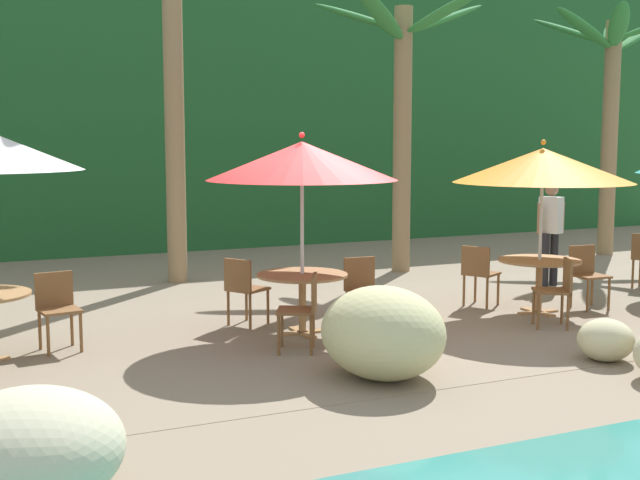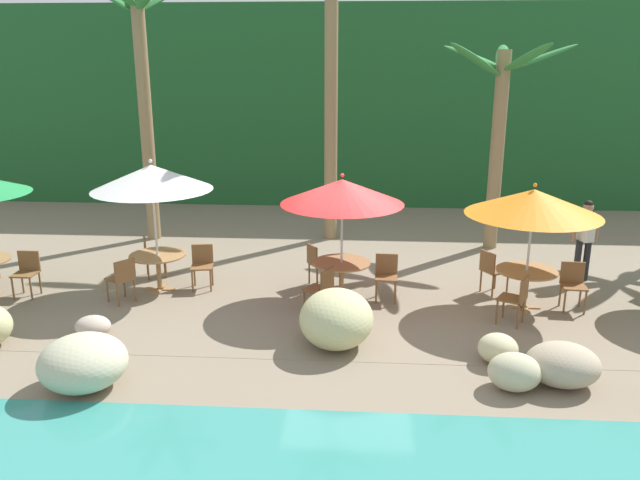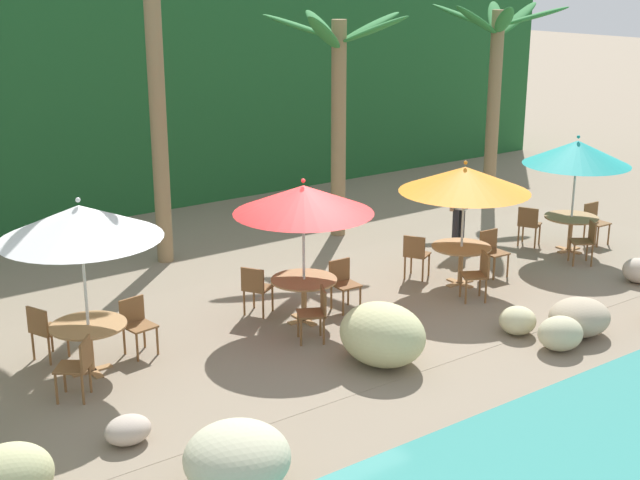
% 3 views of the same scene
% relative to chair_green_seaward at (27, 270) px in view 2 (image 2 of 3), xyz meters
% --- Properties ---
extents(ground_plane, '(120.00, 120.00, 0.00)m').
position_rel_chair_green_seaward_xyz_m(ground_plane, '(6.23, 0.21, -0.51)').
color(ground_plane, gray).
extents(terrace_deck, '(18.00, 5.20, 0.01)m').
position_rel_chair_green_seaward_xyz_m(terrace_deck, '(6.23, 0.21, -0.51)').
color(terrace_deck, gray).
rests_on(terrace_deck, ground).
extents(foliage_backdrop, '(28.00, 2.40, 6.00)m').
position_rel_chair_green_seaward_xyz_m(foliage_backdrop, '(6.23, 9.21, 2.49)').
color(foliage_backdrop, '#1E5628').
rests_on(foliage_backdrop, ground).
extents(rock_seawall, '(15.00, 3.31, 1.01)m').
position_rel_chair_green_seaward_xyz_m(rock_seawall, '(3.47, -2.44, -0.13)').
color(rock_seawall, '#BBA093').
rests_on(rock_seawall, ground).
extents(chair_green_seaward, '(0.42, 0.43, 0.87)m').
position_rel_chair_green_seaward_xyz_m(chair_green_seaward, '(0.00, 0.00, 0.00)').
color(chair_green_seaward, brown).
rests_on(chair_green_seaward, ground).
extents(umbrella_white, '(2.30, 2.30, 2.62)m').
position_rel_chair_green_seaward_xyz_m(umbrella_white, '(2.44, 0.45, 1.76)').
color(umbrella_white, silver).
rests_on(umbrella_white, ground).
extents(dining_table_white, '(1.10, 1.10, 0.74)m').
position_rel_chair_green_seaward_xyz_m(dining_table_white, '(2.44, 0.45, 0.10)').
color(dining_table_white, '#A37547').
rests_on(dining_table_white, ground).
extents(chair_white_seaward, '(0.48, 0.48, 0.87)m').
position_rel_chair_green_seaward_xyz_m(chair_white_seaward, '(3.27, 0.66, 0.00)').
color(chair_white_seaward, brown).
rests_on(chair_white_seaward, ground).
extents(chair_white_inland, '(0.55, 0.55, 0.87)m').
position_rel_chair_green_seaward_xyz_m(chair_white_inland, '(2.04, 1.21, 0.00)').
color(chair_white_inland, brown).
rests_on(chair_white_inland, ground).
extents(chair_white_left, '(0.60, 0.59, 0.87)m').
position_rel_chair_green_seaward_xyz_m(chair_white_left, '(1.99, -0.27, 0.00)').
color(chair_white_left, brown).
rests_on(chair_white_left, ground).
extents(umbrella_red, '(2.29, 2.29, 2.44)m').
position_rel_chair_green_seaward_xyz_m(umbrella_red, '(6.06, 0.22, 1.58)').
color(umbrella_red, silver).
rests_on(umbrella_red, ground).
extents(dining_table_red, '(1.10, 1.10, 0.74)m').
position_rel_chair_green_seaward_xyz_m(dining_table_red, '(6.06, 0.22, 0.10)').
color(dining_table_red, '#A37547').
rests_on(dining_table_red, ground).
extents(chair_red_seaward, '(0.44, 0.44, 0.87)m').
position_rel_chair_green_seaward_xyz_m(chair_red_seaward, '(6.91, 0.28, 0.00)').
color(chair_red_seaward, brown).
rests_on(chair_red_seaward, ground).
extents(chair_red_inland, '(0.58, 0.58, 0.87)m').
position_rel_chair_green_seaward_xyz_m(chair_red_inland, '(5.55, 0.91, 0.00)').
color(chair_red_inland, brown).
rests_on(chair_red_inland, ground).
extents(chair_red_left, '(0.57, 0.57, 0.87)m').
position_rel_chair_green_seaward_xyz_m(chair_red_left, '(5.75, -0.57, 0.00)').
color(chair_red_left, brown).
rests_on(chair_red_left, ground).
extents(umbrella_orange, '(2.38, 2.38, 2.35)m').
position_rel_chair_green_seaward_xyz_m(umbrella_orange, '(9.45, -0.01, 1.49)').
color(umbrella_orange, silver).
rests_on(umbrella_orange, ground).
extents(dining_table_orange, '(1.10, 1.10, 0.74)m').
position_rel_chair_green_seaward_xyz_m(dining_table_orange, '(9.45, -0.01, 0.10)').
color(dining_table_orange, '#A37547').
rests_on(dining_table_orange, ground).
extents(chair_orange_seaward, '(0.45, 0.45, 0.87)m').
position_rel_chair_green_seaward_xyz_m(chair_orange_seaward, '(10.30, 0.02, 0.00)').
color(chair_orange_seaward, brown).
rests_on(chair_orange_seaward, ground).
extents(chair_orange_inland, '(0.58, 0.57, 0.87)m').
position_rel_chair_green_seaward_xyz_m(chair_orange_inland, '(8.96, 0.69, 0.00)').
color(chair_orange_inland, brown).
rests_on(chair_orange_inland, ground).
extents(chair_orange_left, '(0.58, 0.58, 0.87)m').
position_rel_chair_green_seaward_xyz_m(chair_orange_left, '(9.11, -0.80, 0.00)').
color(chair_orange_left, brown).
rests_on(chair_orange_left, ground).
extents(palm_tree_nearest, '(2.96, 2.90, 6.25)m').
position_rel_chair_green_seaward_xyz_m(palm_tree_nearest, '(1.11, 4.14, 3.73)').
color(palm_tree_nearest, olive).
rests_on(palm_tree_nearest, ground).
extents(palm_tree_second, '(2.93, 3.06, 7.17)m').
position_rel_chair_green_seaward_xyz_m(palm_tree_second, '(5.62, 4.46, 4.04)').
color(palm_tree_second, olive).
rests_on(palm_tree_second, ground).
extents(palm_tree_third, '(3.03, 3.11, 4.82)m').
position_rel_chair_green_seaward_xyz_m(palm_tree_third, '(9.56, 3.92, 2.71)').
color(palm_tree_third, olive).
rests_on(palm_tree_third, ground).
extents(waiter_in_white, '(0.52, 0.39, 1.70)m').
position_rel_chair_green_seaward_xyz_m(waiter_in_white, '(10.98, 1.61, 0.47)').
color(waiter_in_white, '#232328').
rests_on(waiter_in_white, ground).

